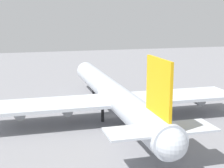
{
  "coord_description": "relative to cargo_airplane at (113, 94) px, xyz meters",
  "views": [
    {
      "loc": [
        -76.45,
        20.98,
        24.98
      ],
      "look_at": [
        0.0,
        0.0,
        8.09
      ],
      "focal_mm": 54.03,
      "sensor_mm": 36.0,
      "label": 1
    }
  ],
  "objects": [
    {
      "name": "ground_plane",
      "position": [
        0.6,
        0.0,
        -5.72
      ],
      "size": [
        288.42,
        288.42,
        0.0
      ],
      "primitive_type": "plane",
      "color": "gray"
    },
    {
      "name": "safety_cone_nose",
      "position": [
        33.05,
        -2.29,
        -5.31
      ],
      "size": [
        0.58,
        0.58,
        0.83
      ],
      "primitive_type": "cone",
      "color": "orange",
      "rests_on": "ground_plane"
    },
    {
      "name": "cargo_airplane",
      "position": [
        0.0,
        0.0,
        0.0
      ],
      "size": [
        72.11,
        59.07,
        17.98
      ],
      "color": "silver",
      "rests_on": "ground_plane"
    }
  ]
}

